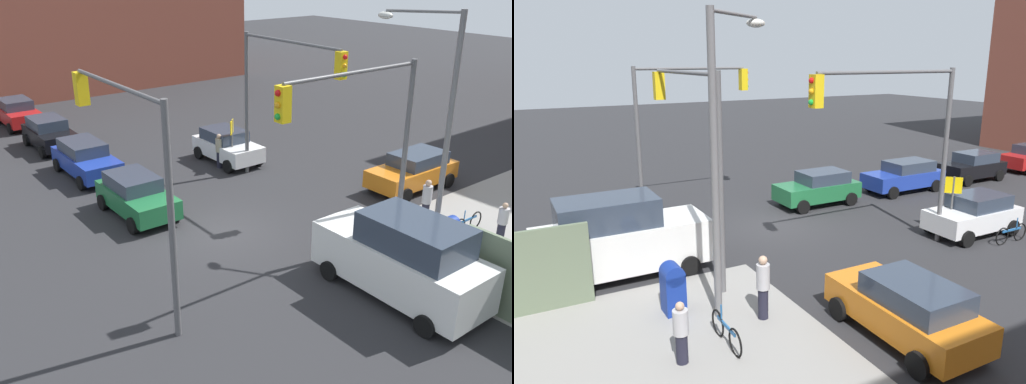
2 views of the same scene
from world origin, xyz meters
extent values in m
plane|color=#28282B|center=(0.00, 0.00, 0.00)|extent=(120.00, 120.00, 0.00)
cylinder|color=#59595B|center=(-4.50, 4.50, 3.25)|extent=(0.18, 0.18, 6.50)
cylinder|color=#59595B|center=(-1.61, 4.50, 6.38)|extent=(5.78, 0.12, 0.12)
cube|color=yellow|center=(1.28, 4.50, 5.85)|extent=(0.32, 0.36, 1.00)
sphere|color=red|center=(1.46, 4.50, 6.17)|extent=(0.18, 0.18, 0.18)
sphere|color=orange|center=(1.46, 4.50, 5.85)|extent=(0.18, 0.18, 0.18)
sphere|color=green|center=(1.46, 4.50, 5.53)|extent=(0.18, 0.18, 0.18)
cylinder|color=#59595B|center=(4.50, -4.50, 3.25)|extent=(0.18, 0.18, 6.50)
cylinder|color=#59595B|center=(1.93, -4.50, 6.38)|extent=(5.15, 0.12, 0.12)
cube|color=yellow|center=(-0.65, -4.50, 5.85)|extent=(0.32, 0.36, 1.00)
sphere|color=red|center=(-0.83, -4.50, 6.17)|extent=(0.18, 0.18, 0.18)
sphere|color=orange|center=(-0.83, -4.50, 5.85)|extent=(0.18, 0.18, 0.18)
sphere|color=green|center=(-0.83, -4.50, 5.53)|extent=(0.18, 0.18, 0.18)
cylinder|color=#59595B|center=(4.50, 4.50, 3.25)|extent=(0.18, 0.18, 6.50)
cylinder|color=#59595B|center=(4.50, 1.78, 6.38)|extent=(0.12, 5.43, 0.12)
cube|color=yellow|center=(4.50, -0.93, 5.85)|extent=(0.36, 0.32, 1.00)
sphere|color=red|center=(4.50, -1.11, 6.17)|extent=(0.18, 0.18, 0.18)
sphere|color=orange|center=(4.50, -1.11, 5.85)|extent=(0.18, 0.18, 0.18)
sphere|color=green|center=(4.50, -1.11, 5.53)|extent=(0.18, 0.18, 0.18)
cylinder|color=slate|center=(5.20, 5.80, 4.00)|extent=(0.20, 0.20, 8.00)
cylinder|color=slate|center=(4.23, 5.09, 7.90)|extent=(1.99, 1.50, 0.10)
ellipsoid|color=silver|center=(3.27, 4.38, 7.75)|extent=(0.56, 0.36, 0.24)
cylinder|color=#4C4C4C|center=(-5.40, 4.28, 1.20)|extent=(0.08, 0.08, 2.40)
cube|color=yellow|center=(-5.40, 4.28, 2.05)|extent=(0.48, 0.48, 0.64)
cube|color=navy|center=(6.20, 5.00, 0.57)|extent=(0.56, 0.64, 1.15)
cylinder|color=navy|center=(6.20, 5.00, 1.15)|extent=(0.56, 0.64, 0.56)
cube|color=black|center=(-13.75, -1.66, 0.70)|extent=(3.87, 1.80, 0.75)
cube|color=#2D3847|center=(-14.06, -1.66, 1.35)|extent=(2.17, 1.58, 0.55)
cylinder|color=black|center=(-12.43, -0.76, 0.32)|extent=(0.64, 0.22, 0.64)
cylinder|color=black|center=(-12.43, -2.56, 0.32)|extent=(0.64, 0.22, 0.64)
cylinder|color=black|center=(-15.07, -0.76, 0.32)|extent=(0.64, 0.22, 0.64)
cylinder|color=black|center=(-15.07, -2.56, 0.32)|extent=(0.64, 0.22, 0.64)
cube|color=#B21919|center=(-19.17, -1.72, 0.70)|extent=(3.84, 1.80, 0.75)
cube|color=#2D3847|center=(-19.48, -1.72, 1.35)|extent=(2.15, 1.58, 0.55)
cylinder|color=black|center=(-17.86, -0.82, 0.32)|extent=(0.64, 0.22, 0.64)
cylinder|color=black|center=(-17.86, -2.62, 0.32)|extent=(0.64, 0.22, 0.64)
cylinder|color=black|center=(-20.48, -0.82, 0.32)|extent=(0.64, 0.22, 0.64)
cube|color=#1E6638|center=(-3.19, -1.84, 0.70)|extent=(3.99, 1.80, 0.75)
cube|color=#2D3847|center=(-3.51, -1.84, 1.35)|extent=(2.23, 1.58, 0.55)
cylinder|color=black|center=(-1.84, -0.94, 0.32)|extent=(0.64, 0.22, 0.64)
cylinder|color=black|center=(-1.84, -2.74, 0.32)|extent=(0.64, 0.22, 0.64)
cylinder|color=black|center=(-4.55, -0.94, 0.32)|extent=(0.64, 0.22, 0.64)
cylinder|color=black|center=(-4.55, -2.74, 0.32)|extent=(0.64, 0.22, 0.64)
cube|color=orange|center=(1.56, 9.00, 0.70)|extent=(1.80, 4.28, 0.75)
cube|color=#2D3847|center=(1.56, 9.34, 1.35)|extent=(1.58, 2.40, 0.55)
cylinder|color=black|center=(2.46, 7.55, 0.32)|extent=(0.22, 0.64, 0.64)
cylinder|color=black|center=(0.66, 7.55, 0.32)|extent=(0.22, 0.64, 0.64)
cylinder|color=black|center=(2.46, 10.46, 0.32)|extent=(0.22, 0.64, 0.64)
cylinder|color=black|center=(0.66, 10.46, 0.32)|extent=(0.22, 0.64, 0.64)
cube|color=white|center=(-6.25, 4.61, 0.70)|extent=(3.82, 1.80, 0.75)
cube|color=#2D3847|center=(-6.55, 4.61, 1.35)|extent=(2.14, 1.58, 0.55)
cylinder|color=black|center=(-4.95, 5.51, 0.32)|extent=(0.64, 0.22, 0.64)
cylinder|color=black|center=(-4.95, 3.71, 0.32)|extent=(0.64, 0.22, 0.64)
cylinder|color=black|center=(-7.55, 5.51, 0.32)|extent=(0.64, 0.22, 0.64)
cylinder|color=black|center=(-7.55, 3.71, 0.32)|extent=(0.64, 0.22, 0.64)
cube|color=#1E389E|center=(-8.58, -1.73, 0.70)|extent=(4.35, 1.80, 0.75)
cube|color=#2D3847|center=(-8.93, -1.73, 1.35)|extent=(2.44, 1.58, 0.55)
cylinder|color=black|center=(-7.10, -0.83, 0.32)|extent=(0.64, 0.22, 0.64)
cylinder|color=black|center=(-7.10, -2.63, 0.32)|extent=(0.64, 0.22, 0.64)
cylinder|color=black|center=(-10.06, -0.83, 0.32)|extent=(0.64, 0.22, 0.64)
cylinder|color=black|center=(-10.06, -2.63, 0.32)|extent=(0.64, 0.22, 0.64)
cube|color=white|center=(6.76, 1.80, 1.02)|extent=(5.40, 2.10, 1.40)
cube|color=#2D3847|center=(7.20, 1.80, 2.17)|extent=(3.02, 1.85, 0.90)
cylinder|color=black|center=(4.93, 0.75, 0.32)|extent=(0.64, 0.22, 0.64)
cylinder|color=black|center=(4.93, 2.85, 0.32)|extent=(0.64, 0.22, 0.64)
cylinder|color=black|center=(8.60, 0.75, 0.32)|extent=(0.64, 0.22, 0.64)
cylinder|color=black|center=(8.60, 2.85, 0.32)|extent=(0.64, 0.22, 0.64)
cylinder|color=#B2B2B7|center=(6.80, 7.40, 1.05)|extent=(0.36, 0.36, 0.59)
sphere|color=tan|center=(6.80, 7.40, 1.44)|extent=(0.20, 0.20, 0.20)
cylinder|color=#1E1E2D|center=(6.80, 7.40, 0.37)|extent=(0.28, 0.28, 0.75)
cylinder|color=#9E937A|center=(-5.80, 3.80, 1.15)|extent=(0.36, 0.36, 0.65)
sphere|color=tan|center=(-5.80, 3.80, 1.59)|extent=(0.22, 0.22, 0.22)
cylinder|color=#1E1E2D|center=(-5.80, 3.80, 0.41)|extent=(0.28, 0.28, 0.82)
cylinder|color=#B2B2B7|center=(4.20, 6.50, 1.23)|extent=(0.36, 0.36, 0.69)
sphere|color=tan|center=(4.20, 6.50, 1.69)|extent=(0.24, 0.24, 0.24)
cylinder|color=#1E1E2D|center=(4.20, 6.50, 0.44)|extent=(0.28, 0.28, 0.88)
torus|color=black|center=(5.60, 7.72, 0.33)|extent=(0.05, 0.71, 0.71)
torus|color=black|center=(5.60, 6.68, 0.33)|extent=(0.05, 0.71, 0.71)
cube|color=#1E5999|center=(5.60, 7.20, 0.51)|extent=(0.04, 1.04, 0.08)
cylinder|color=#1E5999|center=(5.60, 6.92, 0.75)|extent=(0.04, 0.04, 0.40)
torus|color=black|center=(-6.28, 6.00, 0.33)|extent=(0.71, 0.05, 0.71)
torus|color=black|center=(-7.32, 6.00, 0.33)|extent=(0.71, 0.05, 0.71)
cube|color=#1E5999|center=(-6.80, 6.00, 0.51)|extent=(1.04, 0.04, 0.08)
cylinder|color=#1E5999|center=(-7.08, 6.00, 0.75)|extent=(0.04, 0.04, 0.40)
camera|label=1|loc=(15.99, -10.62, 9.51)|focal=40.00mm
camera|label=2|loc=(9.93, 17.23, 6.80)|focal=35.00mm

